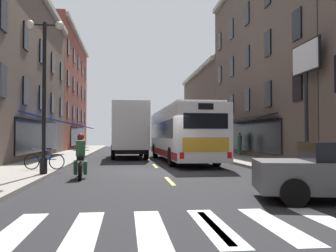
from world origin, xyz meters
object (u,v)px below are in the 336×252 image
(billboard_sign, at_px, (306,73))
(bicycle_near, at_px, (44,161))
(street_lamp_twin, at_px, (44,89))
(pedestrian_rear, at_px, (217,143))
(transit_bus, at_px, (181,134))
(sedan_mid, at_px, (126,145))
(pedestrian_mid, at_px, (240,143))
(pedestrian_far, at_px, (223,143))
(motorcycle_rider, at_px, (80,159))
(box_truck, at_px, (129,130))

(billboard_sign, height_order, bicycle_near, billboard_sign)
(billboard_sign, xyz_separation_m, street_lamp_twin, (-11.66, -2.34, -1.24))
(street_lamp_twin, bearing_deg, pedestrian_rear, 55.71)
(billboard_sign, bearing_deg, transit_bus, 131.79)
(transit_bus, bearing_deg, bicycle_near, -137.58)
(sedan_mid, xyz_separation_m, pedestrian_rear, (7.53, -6.38, 0.34))
(pedestrian_mid, bearing_deg, pedestrian_far, 81.07)
(motorcycle_rider, xyz_separation_m, street_lamp_twin, (-1.42, 0.39, 2.64))
(sedan_mid, height_order, bicycle_near, sedan_mid)
(pedestrian_far, bearing_deg, pedestrian_rear, 132.23)
(street_lamp_twin, bearing_deg, pedestrian_far, 51.21)
(pedestrian_far, relative_size, street_lamp_twin, 0.29)
(motorcycle_rider, height_order, pedestrian_rear, pedestrian_rear)
(box_truck, relative_size, bicycle_near, 4.31)
(pedestrian_far, bearing_deg, transit_bus, -83.56)
(transit_bus, xyz_separation_m, pedestrian_far, (3.97, 4.89, -0.71))
(street_lamp_twin, bearing_deg, transit_bus, 51.38)
(box_truck, distance_m, bicycle_near, 10.92)
(bicycle_near, height_order, pedestrian_far, pedestrian_far)
(billboard_sign, xyz_separation_m, pedestrian_rear, (-1.05, 13.22, -3.59))
(box_truck, height_order, bicycle_near, box_truck)
(billboard_sign, bearing_deg, bicycle_near, -177.74)
(pedestrian_far, height_order, pedestrian_rear, pedestrian_rear)
(sedan_mid, relative_size, pedestrian_far, 2.56)
(motorcycle_rider, distance_m, street_lamp_twin, 3.02)
(box_truck, bearing_deg, pedestrian_mid, 1.93)
(billboard_sign, bearing_deg, pedestrian_far, 96.41)
(bicycle_near, bearing_deg, pedestrian_rear, 51.30)
(pedestrian_mid, distance_m, pedestrian_far, 1.25)
(transit_bus, xyz_separation_m, pedestrian_rear, (4.12, 7.43, -0.71))
(sedan_mid, bearing_deg, pedestrian_mid, -48.74)
(transit_bus, relative_size, sedan_mid, 2.93)
(pedestrian_rear, bearing_deg, box_truck, 28.89)
(billboard_sign, distance_m, bicycle_near, 12.71)
(transit_bus, xyz_separation_m, pedestrian_mid, (5.01, 4.20, -0.70))
(billboard_sign, relative_size, pedestrian_rear, 3.53)
(pedestrian_far, relative_size, pedestrian_rear, 0.99)
(pedestrian_mid, height_order, pedestrian_rear, pedestrian_mid)
(pedestrian_rear, bearing_deg, sedan_mid, -36.96)
(pedestrian_rear, xyz_separation_m, street_lamp_twin, (-10.61, -15.55, 2.35))
(sedan_mid, height_order, motorcycle_rider, motorcycle_rider)
(sedan_mid, distance_m, pedestrian_far, 11.58)
(box_truck, xyz_separation_m, pedestrian_rear, (7.32, 3.51, -0.97))
(box_truck, bearing_deg, pedestrian_rear, 25.60)
(motorcycle_rider, height_order, pedestrian_far, pedestrian_far)
(billboard_sign, height_order, pedestrian_mid, billboard_sign)
(box_truck, height_order, pedestrian_mid, box_truck)
(pedestrian_rear, distance_m, street_lamp_twin, 18.97)
(sedan_mid, distance_m, motorcycle_rider, 22.38)
(sedan_mid, height_order, pedestrian_mid, pedestrian_mid)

